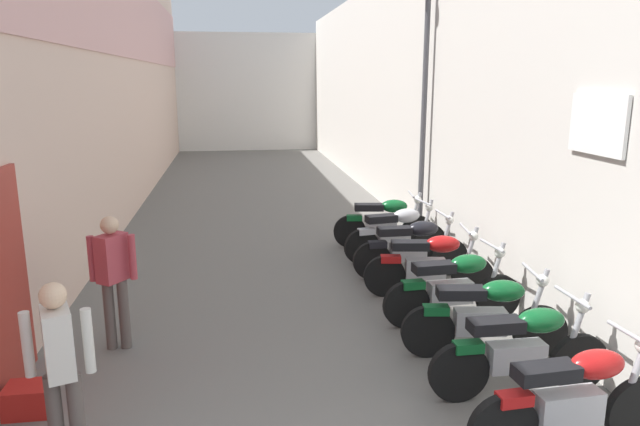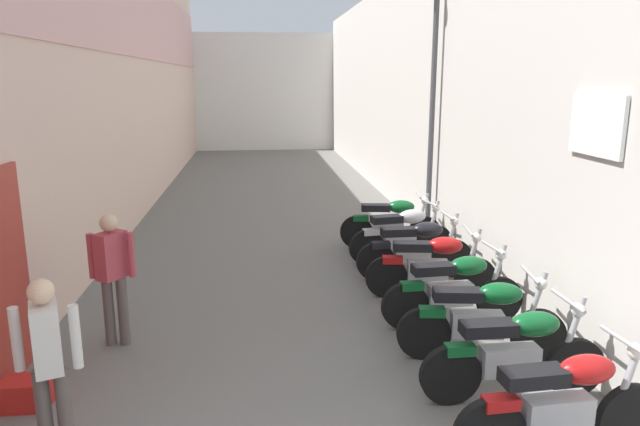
% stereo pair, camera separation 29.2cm
% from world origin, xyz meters
% --- Properties ---
extents(ground_plane, '(39.11, 39.11, 0.00)m').
position_xyz_m(ground_plane, '(0.00, 9.56, 0.00)').
color(ground_plane, '#66635E').
extents(building_left, '(0.45, 23.11, 6.25)m').
position_xyz_m(building_left, '(-3.15, 11.51, 3.16)').
color(building_left, beige).
rests_on(building_left, ground).
extents(building_right, '(0.45, 23.11, 5.40)m').
position_xyz_m(building_right, '(3.16, 11.55, 2.70)').
color(building_right, beige).
rests_on(building_right, ground).
extents(building_far_end, '(8.92, 2.00, 4.94)m').
position_xyz_m(building_far_end, '(0.00, 24.11, 2.47)').
color(building_far_end, silver).
rests_on(building_far_end, ground).
extents(motorcycle_nearest, '(1.85, 0.58, 1.04)m').
position_xyz_m(motorcycle_nearest, '(2.02, 1.55, 0.50)').
color(motorcycle_nearest, black).
rests_on(motorcycle_nearest, ground).
extents(motorcycle_second, '(1.85, 0.58, 1.04)m').
position_xyz_m(motorcycle_second, '(2.02, 2.45, 0.50)').
color(motorcycle_second, black).
rests_on(motorcycle_second, ground).
extents(motorcycle_third, '(1.84, 0.58, 1.04)m').
position_xyz_m(motorcycle_third, '(2.02, 3.29, 0.50)').
color(motorcycle_third, black).
rests_on(motorcycle_third, ground).
extents(motorcycle_fourth, '(1.85, 0.58, 1.04)m').
position_xyz_m(motorcycle_fourth, '(2.02, 4.22, 0.50)').
color(motorcycle_fourth, black).
rests_on(motorcycle_fourth, ground).
extents(motorcycle_fifth, '(1.84, 0.58, 1.04)m').
position_xyz_m(motorcycle_fifth, '(2.02, 5.16, 0.50)').
color(motorcycle_fifth, black).
rests_on(motorcycle_fifth, ground).
extents(motorcycle_sixth, '(1.85, 0.58, 1.04)m').
position_xyz_m(motorcycle_sixth, '(2.02, 6.01, 0.50)').
color(motorcycle_sixth, black).
rests_on(motorcycle_sixth, ground).
extents(motorcycle_seventh, '(1.84, 0.58, 1.04)m').
position_xyz_m(motorcycle_seventh, '(2.02, 6.87, 0.50)').
color(motorcycle_seventh, black).
rests_on(motorcycle_seventh, ground).
extents(motorcycle_eighth, '(1.84, 0.58, 1.04)m').
position_xyz_m(motorcycle_eighth, '(2.02, 7.69, 0.50)').
color(motorcycle_eighth, black).
rests_on(motorcycle_eighth, ground).
extents(pedestrian_by_doorway, '(0.52, 0.39, 1.57)m').
position_xyz_m(pedestrian_by_doorway, '(-2.05, 1.95, 0.92)').
color(pedestrian_by_doorway, '#564C47').
rests_on(pedestrian_by_doorway, ground).
extents(pedestrian_mid_alley, '(0.52, 0.39, 1.57)m').
position_xyz_m(pedestrian_mid_alley, '(-2.06, 4.12, 0.92)').
color(pedestrian_mid_alley, '#564C47').
rests_on(pedestrian_mid_alley, ground).
extents(plastic_crate, '(0.44, 0.32, 0.28)m').
position_xyz_m(plastic_crate, '(-2.62, 2.84, 0.14)').
color(plastic_crate, red).
rests_on(plastic_crate, ground).
extents(street_lamp, '(0.79, 0.18, 5.12)m').
position_xyz_m(street_lamp, '(2.73, 8.05, 2.97)').
color(street_lamp, '#47474C').
rests_on(street_lamp, ground).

